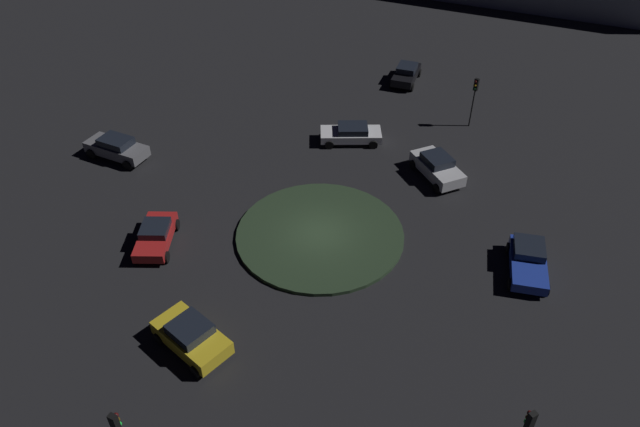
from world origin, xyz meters
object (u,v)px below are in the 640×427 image
Objects in this scene: car_red at (156,235)px; traffic_light_south at (475,93)px; car_white at (351,133)px; car_grey at (116,148)px; car_yellow at (191,336)px; car_blue at (528,261)px; car_silver at (437,167)px; car_black at (406,73)px.

traffic_light_south reaches higher than car_red.
car_grey is at bearing -173.22° from car_white.
car_yellow is at bearing -38.22° from car_grey.
car_blue is at bearing -121.07° from car_yellow.
car_blue is at bearing -56.18° from car_white.
car_red is at bearing -23.84° from car_yellow.
traffic_light_south is at bearing -56.01° from car_red.
car_silver is 0.92× the size of car_white.
car_black is at bearing -157.53° from car_blue.
traffic_light_south is at bearing -167.18° from car_blue.
car_grey is at bearing -38.64° from traffic_light_south.
traffic_light_south is (6.89, -13.73, 2.03)m from car_blue.
car_white reaches higher than car_red.
car_blue reaches higher than car_red.
car_black is at bearing 158.29° from car_silver.
traffic_light_south reaches higher than car_silver.
car_silver is at bearing -158.61° from car_black.
traffic_light_south reaches higher than car_blue.
car_white is at bearing -45.25° from car_red.
traffic_light_south reaches higher than car_grey.
car_white is (6.78, -1.49, -0.10)m from car_silver.
car_black is 10.73m from car_white.
traffic_light_south is (-6.98, -5.93, 2.03)m from car_white.
car_grey is (27.39, 1.19, 0.13)m from car_blue.
car_red is at bearing -136.75° from car_white.
car_yellow is at bearing 174.16° from car_black.
car_grey is 18.08m from car_yellow.
car_yellow is (-0.47, 30.83, 0.03)m from car_black.
car_silver is 6.95m from car_white.
car_grey is 25.43m from traffic_light_south.
car_white is at bearing -133.18° from car_blue.
car_black is (-13.78, -19.71, -0.07)m from car_grey.
car_grey is 24.05m from car_black.
car_grey reaches higher than car_blue.
car_grey is at bearing -22.16° from car_yellow.
car_grey is at bearing -101.35° from car_blue.
car_silver is 19.58m from car_yellow.
car_blue is at bearing -150.42° from car_black.
traffic_light_south is at bearing -87.69° from car_yellow.
car_grey is at bearing -119.55° from car_silver.
car_silver is 1.04× the size of car_black.
car_blue is 0.98× the size of car_grey.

